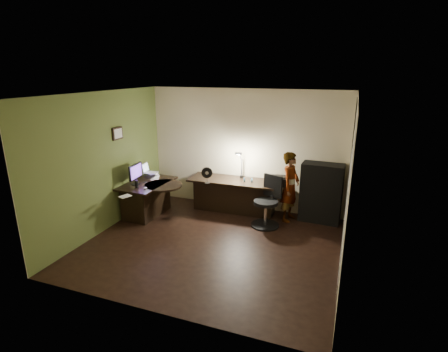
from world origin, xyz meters
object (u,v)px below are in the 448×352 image
(cabinet, at_px, (321,193))
(person, at_px, (290,187))
(desk_right, at_px, (233,196))
(office_chair, at_px, (266,202))
(desk_left, at_px, (148,199))
(monitor, at_px, (135,177))

(cabinet, height_order, person, person)
(desk_right, distance_m, office_chair, 1.01)
(desk_left, bearing_deg, cabinet, 17.34)
(cabinet, xyz_separation_m, person, (-0.62, -0.18, 0.11))
(desk_right, relative_size, office_chair, 1.92)
(desk_right, relative_size, cabinet, 1.59)
(cabinet, xyz_separation_m, monitor, (-3.73, -1.16, 0.28))
(office_chair, relative_size, person, 0.70)
(desk_right, height_order, person, person)
(cabinet, xyz_separation_m, office_chair, (-1.01, -0.66, -0.11))
(desk_right, xyz_separation_m, monitor, (-1.85, -1.01, 0.53))
(desk_left, xyz_separation_m, cabinet, (3.57, 0.98, 0.25))
(office_chair, xyz_separation_m, person, (0.40, 0.48, 0.22))
(desk_left, distance_m, person, 3.08)
(desk_right, bearing_deg, monitor, -152.76)
(monitor, relative_size, person, 0.33)
(desk_right, xyz_separation_m, person, (1.26, -0.03, 0.37))
(cabinet, distance_m, office_chair, 1.21)
(desk_left, distance_m, desk_right, 1.88)
(desk_right, distance_m, person, 1.31)
(desk_left, bearing_deg, person, 17.19)
(desk_right, height_order, cabinet, cabinet)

